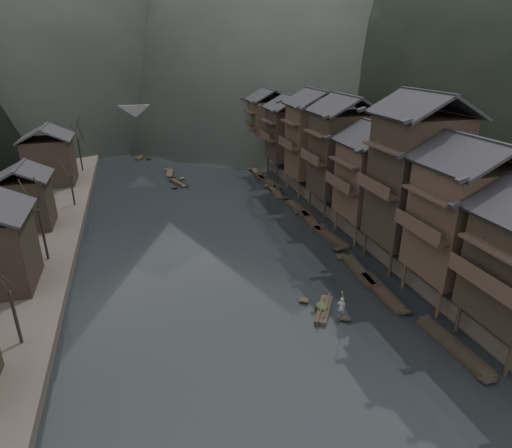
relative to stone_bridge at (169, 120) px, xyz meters
name	(u,v)px	position (x,y,z in m)	size (l,w,h in m)	color
water	(257,322)	(0.00, -72.00, -5.11)	(300.00, 300.00, 0.00)	black
right_bank	(380,162)	(35.00, -32.00, -4.21)	(40.00, 200.00, 1.80)	#2D2823
stilt_houses	(350,148)	(17.28, -52.99, 3.85)	(9.00, 67.60, 17.04)	black
left_houses	(16,199)	(-20.50, -51.88, 0.55)	(8.10, 53.20, 8.73)	black
bare_trees	(44,202)	(-17.00, -56.41, 1.45)	(3.95, 61.34, 7.90)	black
moored_sampans	(286,198)	(12.21, -44.55, -4.91)	(2.87, 74.90, 0.47)	black
midriver_boats	(167,161)	(-2.45, -18.03, -4.91)	(11.34, 36.71, 0.45)	black
stone_bridge	(169,120)	(0.00, 0.00, 0.00)	(40.00, 6.00, 9.00)	#4C4C4F
hero_sampan	(324,309)	(5.72, -72.09, -4.91)	(3.11, 4.26, 0.43)	black
cargo_heap	(322,303)	(5.61, -71.91, -4.38)	(1.00, 1.32, 0.60)	black
boatman	(342,305)	(6.58, -73.44, -3.78)	(0.66, 0.43, 1.80)	slate
bamboo_pole	(347,274)	(6.78, -73.44, -1.01)	(0.06, 0.06, 4.38)	#8C7A51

